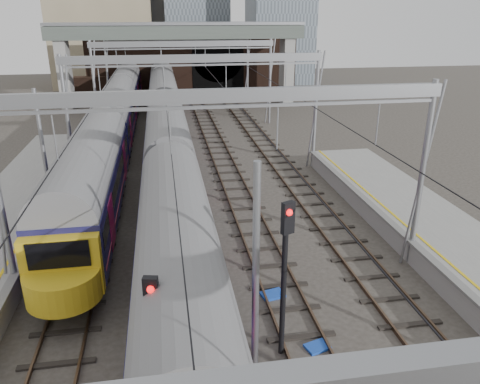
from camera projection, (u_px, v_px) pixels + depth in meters
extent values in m
cube|color=#4C3828|center=(84.00, 219.00, 24.90)|extent=(0.08, 80.00, 0.16)
cube|color=#4C3828|center=(111.00, 217.00, 25.12)|extent=(0.08, 80.00, 0.16)
cube|color=black|center=(98.00, 219.00, 25.04)|extent=(2.40, 80.00, 0.14)
cube|color=#4C3828|center=(159.00, 214.00, 25.52)|extent=(0.08, 80.00, 0.16)
cube|color=#4C3828|center=(186.00, 212.00, 25.74)|extent=(0.08, 80.00, 0.16)
cube|color=black|center=(173.00, 214.00, 25.65)|extent=(2.40, 80.00, 0.14)
cube|color=#4C3828|center=(232.00, 209.00, 26.13)|extent=(0.08, 80.00, 0.16)
cube|color=#4C3828|center=(257.00, 207.00, 26.35)|extent=(0.08, 80.00, 0.16)
cube|color=black|center=(244.00, 209.00, 26.27)|extent=(2.40, 80.00, 0.14)
cube|color=#4C3828|center=(301.00, 204.00, 26.75)|extent=(0.08, 80.00, 0.16)
cube|color=#4C3828|center=(325.00, 203.00, 26.97)|extent=(0.08, 80.00, 0.16)
cube|color=black|center=(313.00, 205.00, 26.89)|extent=(2.40, 80.00, 0.14)
cube|color=gray|center=(449.00, 376.00, 3.91)|extent=(16.80, 0.28, 0.50)
cylinder|color=gray|center=(0.00, 202.00, 16.82)|extent=(0.24, 0.24, 8.00)
cylinder|color=gray|center=(421.00, 177.00, 19.35)|extent=(0.24, 0.24, 8.00)
cube|color=gray|center=(224.00, 96.00, 16.78)|extent=(16.80, 0.28, 0.50)
cylinder|color=gray|center=(68.00, 119.00, 29.69)|extent=(0.24, 0.24, 8.00)
cylinder|color=gray|center=(315.00, 111.00, 32.21)|extent=(0.24, 0.24, 8.00)
cube|color=gray|center=(195.00, 59.00, 29.64)|extent=(16.80, 0.28, 0.50)
cylinder|color=gray|center=(94.00, 86.00, 42.55)|extent=(0.24, 0.24, 8.00)
cylinder|color=gray|center=(270.00, 82.00, 45.08)|extent=(0.24, 0.24, 8.00)
cube|color=gray|center=(183.00, 44.00, 42.51)|extent=(16.80, 0.28, 0.50)
cylinder|color=gray|center=(107.00, 71.00, 53.58)|extent=(0.24, 0.24, 8.00)
cylinder|color=gray|center=(248.00, 68.00, 56.11)|extent=(0.24, 0.24, 8.00)
cube|color=gray|center=(177.00, 37.00, 53.54)|extent=(16.80, 0.28, 0.50)
cube|color=black|center=(85.00, 118.00, 23.05)|extent=(0.03, 80.00, 0.03)
cube|color=black|center=(167.00, 115.00, 23.66)|extent=(0.03, 80.00, 0.03)
cube|color=black|center=(245.00, 112.00, 24.28)|extent=(0.03, 80.00, 0.03)
cube|color=black|center=(319.00, 110.00, 24.90)|extent=(0.03, 80.00, 0.03)
cube|color=black|center=(193.00, 61.00, 58.65)|extent=(26.00, 2.00, 9.00)
cube|color=black|center=(218.00, 77.00, 58.86)|extent=(6.50, 0.10, 5.20)
cylinder|color=black|center=(218.00, 56.00, 57.92)|extent=(6.50, 0.10, 6.50)
cube|color=black|center=(96.00, 89.00, 56.97)|extent=(6.00, 1.50, 3.00)
cube|color=gray|center=(65.00, 73.00, 51.04)|extent=(1.20, 2.50, 8.20)
cube|color=gray|center=(287.00, 68.00, 54.89)|extent=(1.20, 2.50, 8.20)
cube|color=#4E5850|center=(178.00, 32.00, 51.48)|extent=(28.00, 3.00, 1.40)
cube|color=gray|center=(178.00, 24.00, 51.15)|extent=(28.00, 3.00, 0.30)
cube|color=tan|center=(101.00, 6.00, 67.31)|extent=(14.00, 12.00, 22.00)
cube|color=gray|center=(158.00, 19.00, 82.13)|extent=(18.00, 14.00, 18.00)
cube|color=black|center=(167.00, 142.00, 38.42)|extent=(2.13, 63.18, 0.70)
cube|color=#141241|center=(166.00, 120.00, 37.74)|extent=(2.71, 63.18, 2.42)
cylinder|color=slate|center=(165.00, 105.00, 37.31)|extent=(2.66, 62.68, 2.66)
cube|color=black|center=(165.00, 115.00, 37.60)|extent=(2.73, 61.98, 0.73)
cube|color=#B8394E|center=(166.00, 128.00, 37.99)|extent=(2.73, 62.18, 0.12)
cube|color=black|center=(118.00, 140.00, 39.03)|extent=(2.16, 48.00, 0.70)
cube|color=#141241|center=(116.00, 118.00, 38.35)|extent=(2.75, 48.00, 2.46)
cylinder|color=slate|center=(115.00, 103.00, 37.90)|extent=(2.70, 47.50, 2.70)
cube|color=black|center=(116.00, 113.00, 38.21)|extent=(2.77, 46.80, 0.74)
cube|color=#B8394E|center=(117.00, 126.00, 38.60)|extent=(2.77, 47.00, 0.12)
cube|color=gold|center=(62.00, 268.00, 16.19)|extent=(2.70, 0.60, 2.26)
cube|color=black|center=(58.00, 255.00, 15.82)|extent=(2.06, 0.08, 0.98)
cylinder|color=black|center=(157.00, 360.00, 11.61)|extent=(0.16, 0.16, 4.69)
cube|color=black|center=(151.00, 294.00, 10.70)|extent=(0.37, 0.25, 0.88)
sphere|color=red|center=(150.00, 289.00, 10.52)|extent=(0.18, 0.18, 0.18)
cylinder|color=black|center=(284.00, 283.00, 14.36)|extent=(0.17, 0.17, 5.25)
cube|color=black|center=(288.00, 218.00, 13.36)|extent=(0.42, 0.32, 0.98)
sphere|color=red|center=(289.00, 213.00, 13.17)|extent=(0.20, 0.20, 0.20)
cube|color=blue|center=(273.00, 295.00, 18.33)|extent=(1.01, 0.81, 0.10)
cube|color=blue|center=(317.00, 347.00, 15.49)|extent=(0.90, 0.75, 0.09)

